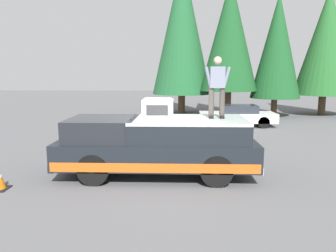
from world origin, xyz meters
TOP-DOWN VIEW (x-y plane):
  - ground_plane at (0.00, 0.00)m, footprint 90.00×90.00m
  - pickup_truck at (0.29, 0.24)m, footprint 2.01×5.54m
  - compressor_unit at (0.29, 0.21)m, footprint 0.65×0.84m
  - person_on_truck_bed at (0.38, -1.42)m, footprint 0.29×0.72m
  - parked_car_white at (9.18, -3.60)m, footprint 1.64×4.10m
  - conifer_far_left at (14.11, -10.27)m, footprint 3.99×3.99m
  - conifer_left at (13.16, -6.71)m, footprint 3.21×3.21m
  - conifer_center_left at (13.27, -3.64)m, footprint 3.75×3.75m
  - conifer_center_right at (14.73, -0.55)m, footprint 4.15×4.15m

SIDE VIEW (x-z plane):
  - ground_plane at x=0.00m, z-range 0.00..0.00m
  - parked_car_white at x=9.18m, z-range 0.00..1.16m
  - pickup_truck at x=0.29m, z-range 0.05..1.70m
  - compressor_unit at x=0.29m, z-range 1.65..2.21m
  - person_on_truck_bed at x=0.38m, z-range 1.71..3.40m
  - conifer_left at x=13.16m, z-range 0.61..8.58m
  - conifer_far_left at x=14.11m, z-range 0.69..9.24m
  - conifer_center_left at x=13.27m, z-range 0.85..9.84m
  - conifer_center_right at x=14.73m, z-range 0.69..11.40m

